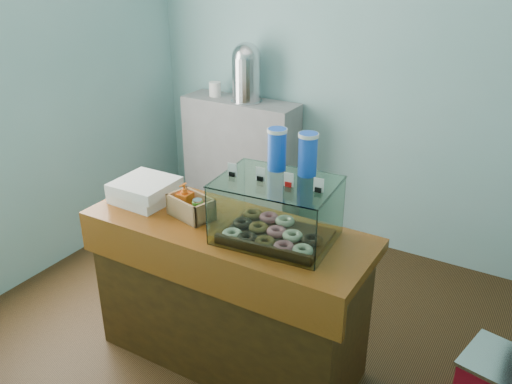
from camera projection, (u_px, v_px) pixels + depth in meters
The scene contains 8 objects.
ground at pixel (251, 333), 3.48m from camera, with size 3.50×3.50×0.00m, color black.
room_shell at pixel (255, 66), 2.76m from camera, with size 3.54×3.04×2.82m.
counter at pixel (228, 294), 3.09m from camera, with size 1.60×0.60×0.90m.
back_shelf at pixel (241, 162), 4.70m from camera, with size 1.00×0.32×1.10m, color gray.
display_case at pixel (278, 205), 2.73m from camera, with size 0.62×0.48×0.54m.
condiment_crate at pixel (190, 205), 2.98m from camera, with size 0.28×0.21×0.18m.
pastry_boxes at pixel (145, 190), 3.16m from camera, with size 0.34×0.34×0.13m.
coffee_urn at pixel (246, 71), 4.32m from camera, with size 0.26×0.26×0.48m.
Camera 1 is at (1.44, -2.38, 2.27)m, focal length 38.00 mm.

